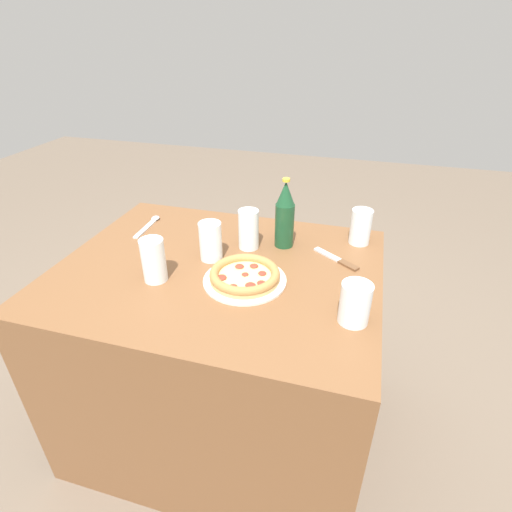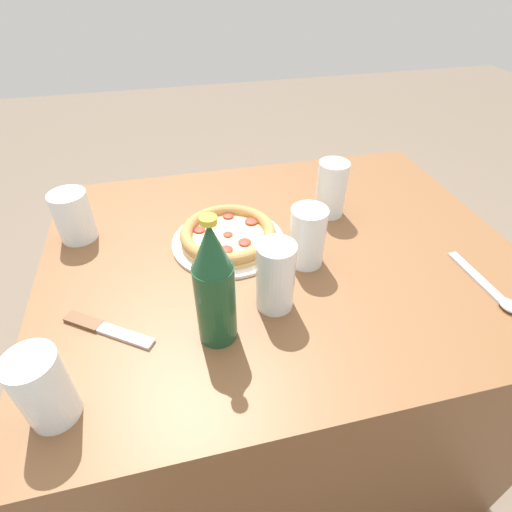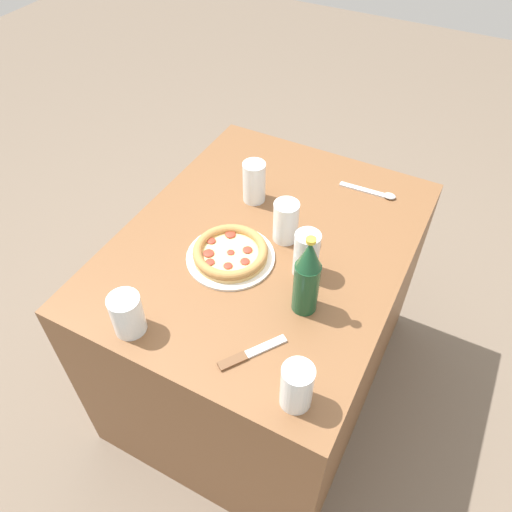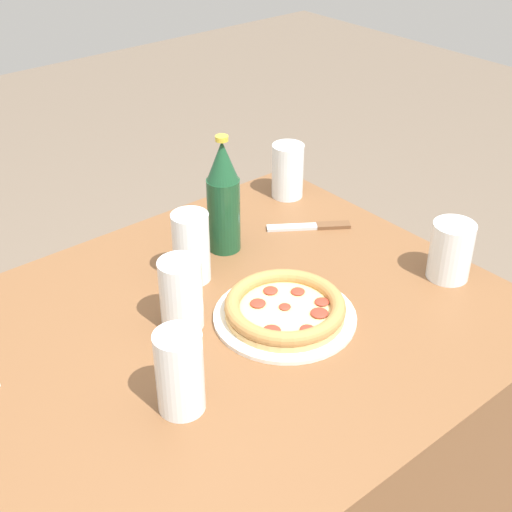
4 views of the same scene
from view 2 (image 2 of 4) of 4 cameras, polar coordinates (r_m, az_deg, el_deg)
The scene contains 11 objects.
ground_plane at distance 1.52m, azimuth 2.36°, elevation -22.59°, with size 8.00×8.00×0.00m, color #6B5B4C.
table at distance 1.20m, azimuth 2.86°, elevation -13.82°, with size 1.07×0.84×0.77m.
pizza_pepperoni at distance 0.93m, azimuth -3.99°, elevation 2.91°, with size 0.26×0.26×0.04m.
glass_orange_juice at distance 1.02m, azimuth -24.53°, elevation 4.87°, with size 0.08×0.08×0.12m.
glass_water at distance 1.03m, azimuth 10.65°, elevation 9.06°, with size 0.07×0.07×0.14m.
glass_iced_tea at distance 0.67m, azimuth -28.00°, elevation -16.56°, with size 0.08×0.08×0.13m.
glass_lemonade at distance 0.85m, azimuth 7.32°, elevation 2.51°, with size 0.08×0.08×0.13m.
glass_cola at distance 0.75m, azimuth 2.77°, elevation -3.29°, with size 0.07×0.07×0.14m.
beer_bottle at distance 0.65m, azimuth -5.99°, elevation -4.28°, with size 0.07×0.07×0.25m.
knife at distance 0.79m, azimuth -20.85°, elevation -9.65°, with size 0.17×0.13×0.01m.
spoon at distance 0.94m, azimuth 30.60°, elevation -4.22°, with size 0.03×0.19×0.01m.
Camera 2 is at (0.22, 0.68, 1.34)m, focal length 28.00 mm.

